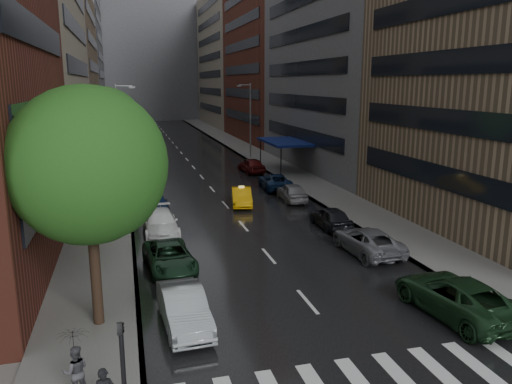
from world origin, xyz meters
TOP-DOWN VIEW (x-y plane):
  - ground at (0.00, 0.00)m, footprint 220.00×220.00m
  - road at (0.00, 50.00)m, footprint 14.00×140.00m
  - sidewalk_left at (-9.00, 50.00)m, footprint 4.00×140.00m
  - sidewalk_right at (9.00, 50.00)m, footprint 4.00×140.00m
  - crosswalk at (0.20, -2.00)m, footprint 13.15×2.80m
  - buildings_left at (-15.00, 58.79)m, footprint 8.00×108.00m
  - buildings_right at (15.00, 56.70)m, footprint 8.05×109.10m
  - building_far at (0.00, 118.00)m, footprint 40.00×14.00m
  - tree_near at (-8.60, 3.99)m, footprint 5.79×5.79m
  - tree_mid at (-8.60, 19.25)m, footprint 5.67×5.67m
  - tree_far at (-8.60, 29.93)m, footprint 4.56×4.56m
  - taxi at (1.18, 21.57)m, footprint 2.14×4.34m
  - parked_cars_left at (-5.40, 20.70)m, footprint 2.65×41.10m
  - parked_cars_right at (5.40, 16.05)m, footprint 3.22×39.16m
  - ped_black_umbrella at (-9.02, -0.64)m, footprint 0.96×0.98m
  - traffic_light at (-7.60, -3.24)m, footprint 0.18×0.15m
  - street_lamp_left at (-7.72, 30.00)m, footprint 1.74×0.22m
  - street_lamp_right at (7.72, 45.00)m, footprint 1.74×0.22m
  - awning at (8.98, 35.00)m, footprint 4.00×8.00m

SIDE VIEW (x-z plane):
  - ground at x=0.00m, z-range 0.00..0.00m
  - road at x=0.00m, z-range 0.00..0.01m
  - crosswalk at x=0.20m, z-range 0.01..0.02m
  - sidewalk_left at x=-9.00m, z-range 0.00..0.15m
  - sidewalk_right at x=9.00m, z-range 0.00..0.15m
  - taxi at x=1.18m, z-range 0.00..1.37m
  - parked_cars_left at x=-5.40m, z-range -0.06..1.50m
  - parked_cars_right at x=5.40m, z-range -0.05..1.54m
  - ped_black_umbrella at x=-9.02m, z-range 0.35..2.44m
  - traffic_light at x=-7.60m, z-range 0.50..3.95m
  - awning at x=8.98m, z-range 1.57..4.70m
  - street_lamp_left at x=-7.72m, z-range 0.39..9.39m
  - street_lamp_right at x=7.72m, z-range 0.39..9.39m
  - tree_far at x=-8.60m, z-range 1.33..8.60m
  - tree_mid at x=-8.60m, z-range 1.67..10.71m
  - tree_near at x=-8.60m, z-range 1.70..10.93m
  - buildings_right at x=15.00m, z-range -2.97..33.03m
  - buildings_left at x=-15.00m, z-range -3.01..34.99m
  - building_far at x=0.00m, z-range 0.00..32.00m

